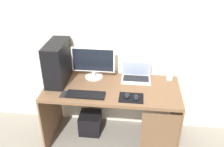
# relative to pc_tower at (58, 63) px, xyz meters

# --- Properties ---
(ground_plane) EXTENTS (8.00, 8.00, 0.00)m
(ground_plane) POSITION_rel_pc_tower_xyz_m (0.64, -0.09, -1.01)
(ground_plane) COLOR gray
(wall_back) EXTENTS (4.00, 0.05, 2.60)m
(wall_back) POSITION_rel_pc_tower_xyz_m (0.64, 0.30, 0.29)
(wall_back) COLOR beige
(wall_back) RESTS_ON ground_plane
(desk) EXTENTS (1.54, 0.69, 0.77)m
(desk) POSITION_rel_pc_tower_xyz_m (0.66, -0.10, -0.39)
(desk) COLOR brown
(desk) RESTS_ON ground_plane
(pc_tower) EXTENTS (0.21, 0.48, 0.48)m
(pc_tower) POSITION_rel_pc_tower_xyz_m (0.00, 0.00, 0.00)
(pc_tower) COLOR black
(pc_tower) RESTS_ON desk
(monitor) EXTENTS (0.51, 0.21, 0.39)m
(monitor) POSITION_rel_pc_tower_xyz_m (0.39, 0.12, -0.04)
(monitor) COLOR white
(monitor) RESTS_ON desk
(laptop) EXTENTS (0.35, 0.23, 0.22)m
(laptop) POSITION_rel_pc_tower_xyz_m (0.91, 0.14, -0.19)
(laptop) COLOR silver
(laptop) RESTS_ON desk
(speaker) EXTENTS (0.08, 0.08, 0.17)m
(speaker) POSITION_rel_pc_tower_xyz_m (1.31, 0.17, -0.16)
(speaker) COLOR white
(speaker) RESTS_ON desk
(keyboard) EXTENTS (0.42, 0.14, 0.02)m
(keyboard) POSITION_rel_pc_tower_xyz_m (0.38, -0.29, -0.23)
(keyboard) COLOR black
(keyboard) RESTS_ON desk
(mousepad) EXTENTS (0.26, 0.20, 0.00)m
(mousepad) POSITION_rel_pc_tower_xyz_m (0.87, -0.28, -0.24)
(mousepad) COLOR black
(mousepad) RESTS_ON desk
(mouse_left) EXTENTS (0.06, 0.10, 0.03)m
(mouse_left) POSITION_rel_pc_tower_xyz_m (0.82, -0.27, -0.22)
(mouse_left) COLOR black
(mouse_left) RESTS_ON mousepad
(mouse_right) EXTENTS (0.06, 0.10, 0.03)m
(mouse_right) POSITION_rel_pc_tower_xyz_m (0.92, -0.29, -0.22)
(mouse_right) COLOR black
(mouse_right) RESTS_ON mousepad
(cell_phone) EXTENTS (0.07, 0.13, 0.01)m
(cell_phone) POSITION_rel_pc_tower_xyz_m (0.14, -0.29, -0.23)
(cell_phone) COLOR #232326
(cell_phone) RESTS_ON desk
(subwoofer) EXTENTS (0.27, 0.27, 0.27)m
(subwoofer) POSITION_rel_pc_tower_xyz_m (0.34, 0.02, -0.87)
(subwoofer) COLOR black
(subwoofer) RESTS_ON ground_plane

